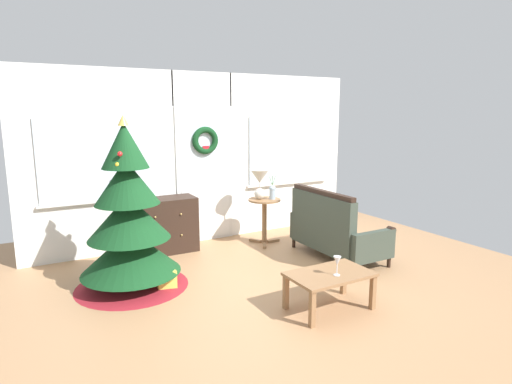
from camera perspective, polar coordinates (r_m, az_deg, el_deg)
The scene contains 11 objects.
ground_plane at distance 5.07m, azimuth 2.64°, elevation -12.25°, with size 6.76×6.76×0.00m, color #AD7F56.
back_wall_with_door at distance 6.56m, azimuth -7.03°, elevation 4.55°, with size 5.20×0.19×2.55m.
christmas_tree at distance 5.00m, azimuth -16.56°, elevation -4.36°, with size 1.27×1.27×1.94m.
dresser_cabinet at distance 6.20m, azimuth -12.15°, elevation -4.37°, with size 0.91×0.46×0.78m.
settee_sofa at distance 5.92m, azimuth 10.18°, elevation -5.17°, with size 0.73×1.41×0.96m.
side_table at distance 6.41m, azimuth 1.13°, elevation -2.70°, with size 0.50×0.48×0.69m.
table_lamp at distance 6.32m, azimuth 0.49°, elevation 1.58°, with size 0.28×0.28×0.44m.
flower_vase at distance 6.35m, azimuth 2.19°, elevation 0.08°, with size 0.11×0.10×0.35m.
coffee_table at distance 4.44m, azimuth 9.80°, elevation -11.24°, with size 0.84×0.52×0.38m.
wine_glass at distance 4.32m, azimuth 10.77°, elevation -9.10°, with size 0.08×0.08×0.20m.
gift_box at distance 5.04m, azimuth -12.01°, elevation -11.29°, with size 0.22×0.20×0.22m, color #D8C64C.
Camera 1 is at (-2.50, -3.94, 1.97)m, focal length 30.02 mm.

